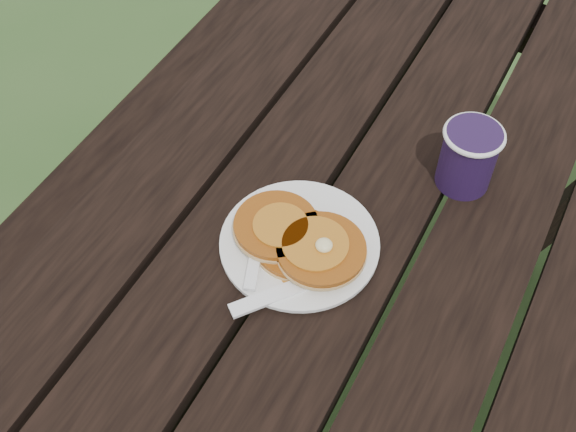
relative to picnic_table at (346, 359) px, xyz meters
The scene contains 6 objects.
picnic_table is the anchor object (origin of this frame).
plate 0.40m from the picnic_table, 133.63° to the right, with size 0.21×0.21×0.01m, color white.
pancake_stack 0.42m from the picnic_table, 129.37° to the right, with size 0.18×0.12×0.04m.
knife 0.42m from the picnic_table, 104.30° to the right, with size 0.02×0.18×0.01m, color white.
fork 0.43m from the picnic_table, 131.48° to the right, with size 0.03×0.16×0.01m, color white, non-canonical shape.
coffee_cup 0.47m from the picnic_table, 58.57° to the left, with size 0.08×0.08×0.10m.
Camera 1 is at (0.18, -0.57, 1.53)m, focal length 45.00 mm.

